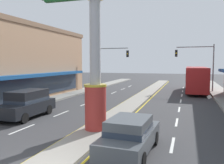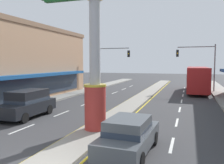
# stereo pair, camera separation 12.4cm
# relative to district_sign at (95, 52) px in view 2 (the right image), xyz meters

# --- Properties ---
(median_strip) EXTENTS (1.81, 52.00, 0.14)m
(median_strip) POSITION_rel_district_sign_xyz_m (0.00, 12.35, -4.32)
(median_strip) COLOR gray
(median_strip) RESTS_ON ground
(sidewalk_left) EXTENTS (2.30, 60.00, 0.18)m
(sidewalk_left) POSITION_rel_district_sign_xyz_m (-8.65, 10.35, -4.30)
(sidewalk_left) COLOR gray
(sidewalk_left) RESTS_ON ground
(lane_markings) EXTENTS (8.55, 52.00, 0.01)m
(lane_markings) POSITION_rel_district_sign_xyz_m (-0.00, 11.00, -4.38)
(lane_markings) COLOR silver
(lane_markings) RESTS_ON ground
(district_sign) EXTENTS (6.58, 1.23, 8.55)m
(district_sign) POSITION_rel_district_sign_xyz_m (0.00, 0.00, 0.00)
(district_sign) COLOR #B7332D
(district_sign) RESTS_ON median_strip
(traffic_light_left_side) EXTENTS (4.86, 0.46, 6.20)m
(traffic_light_left_side) POSITION_rel_district_sign_xyz_m (-6.14, 20.35, -0.14)
(traffic_light_left_side) COLOR slate
(traffic_light_left_side) RESTS_ON ground
(traffic_light_right_side) EXTENTS (4.86, 0.46, 6.20)m
(traffic_light_right_side) POSITION_rel_district_sign_xyz_m (6.14, 20.76, -0.14)
(traffic_light_right_side) COLOR slate
(traffic_light_right_side) RESTS_ON ground
(sedan_near_right_lane) EXTENTS (1.99, 4.38, 1.53)m
(sedan_near_right_lane) POSITION_rel_district_sign_xyz_m (2.55, -2.45, -3.60)
(sedan_near_right_lane) COLOR #4C5156
(sedan_near_right_lane) RESTS_ON ground
(suv_far_right_lane) EXTENTS (2.05, 4.64, 1.90)m
(suv_far_right_lane) POSITION_rel_district_sign_xyz_m (-5.85, 1.73, -3.40)
(suv_far_right_lane) COLOR black
(suv_far_right_lane) RESTS_ON ground
(bus_near_left_lane) EXTENTS (2.60, 11.21, 3.26)m
(bus_near_left_lane) POSITION_rel_district_sign_xyz_m (5.85, 20.64, -2.52)
(bus_near_left_lane) COLOR #B21E1E
(bus_near_left_lane) RESTS_ON ground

